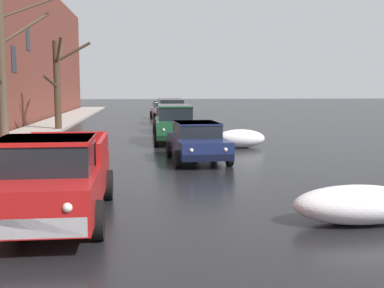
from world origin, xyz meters
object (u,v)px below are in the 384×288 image
at_px(pickup_truck_red_approaching_near_lane, 52,177).
at_px(sedan_white_at_far_intersection, 163,110).
at_px(sedan_black_parked_far_down_block, 169,119).
at_px(bare_tree_mid_block, 2,69).
at_px(bare_tree_far_down_block, 58,81).
at_px(suv_grey_queued_behind_truck, 171,110).
at_px(sedan_darkblue_parked_kerbside_close, 197,141).
at_px(suv_green_parked_kerbside_mid, 175,122).

distance_m(pickup_truck_red_approaching_near_lane, sedan_white_at_far_intersection, 31.21).
height_order(pickup_truck_red_approaching_near_lane, sedan_black_parked_far_down_block, pickup_truck_red_approaching_near_lane).
height_order(bare_tree_mid_block, bare_tree_far_down_block, bare_tree_mid_block).
relative_size(bare_tree_mid_block, suv_grey_queued_behind_truck, 1.33).
distance_m(sedan_darkblue_parked_kerbside_close, sedan_black_parked_far_down_block, 11.63).
height_order(bare_tree_mid_block, pickup_truck_red_approaching_near_lane, bare_tree_mid_block).
bearing_deg(sedan_darkblue_parked_kerbside_close, suv_grey_queued_behind_truck, 90.24).
bearing_deg(bare_tree_far_down_block, sedan_black_parked_far_down_block, -9.52).
bearing_deg(bare_tree_mid_block, sedan_darkblue_parked_kerbside_close, -9.48).
distance_m(bare_tree_mid_block, suv_grey_queued_behind_truck, 17.89).
bearing_deg(bare_tree_mid_block, suv_grey_queued_behind_truck, 66.67).
bearing_deg(bare_tree_far_down_block, sedan_darkblue_parked_kerbside_close, -60.94).
bearing_deg(bare_tree_far_down_block, bare_tree_mid_block, -90.11).
relative_size(pickup_truck_red_approaching_near_lane, suv_green_parked_kerbside_mid, 1.16).
bearing_deg(pickup_truck_red_approaching_near_lane, sedan_darkblue_parked_kerbside_close, 63.63).
distance_m(bare_tree_far_down_block, sedan_black_parked_far_down_block, 7.09).
xyz_separation_m(suv_green_parked_kerbside_mid, sedan_white_at_far_intersection, (0.03, 17.44, -0.24)).
height_order(pickup_truck_red_approaching_near_lane, suv_green_parked_kerbside_mid, suv_green_parked_kerbside_mid).
bearing_deg(pickup_truck_red_approaching_near_lane, bare_tree_mid_block, 110.73).
height_order(bare_tree_mid_block, sedan_white_at_far_intersection, bare_tree_mid_block).
relative_size(sedan_black_parked_far_down_block, sedan_white_at_far_intersection, 0.97).
distance_m(suv_grey_queued_behind_truck, sedan_white_at_far_intersection, 5.98).
distance_m(sedan_black_parked_far_down_block, suv_grey_queued_behind_truck, 5.87).
distance_m(suv_green_parked_kerbside_mid, sedan_black_parked_far_down_block, 5.64).
bearing_deg(pickup_truck_red_approaching_near_lane, sedan_white_at_far_intersection, 83.86).
relative_size(bare_tree_mid_block, suv_green_parked_kerbside_mid, 1.33).
xyz_separation_m(bare_tree_mid_block, bare_tree_far_down_block, (0.02, 11.55, -0.32)).
distance_m(pickup_truck_red_approaching_near_lane, sedan_darkblue_parked_kerbside_close, 8.49).
height_order(suv_grey_queued_behind_truck, sedan_white_at_far_intersection, suv_grey_queued_behind_truck).
xyz_separation_m(bare_tree_mid_block, pickup_truck_red_approaching_near_lane, (3.33, -8.79, -2.45)).
height_order(bare_tree_far_down_block, sedan_darkblue_parked_kerbside_close, bare_tree_far_down_block).
relative_size(suv_green_parked_kerbside_mid, sedan_black_parked_far_down_block, 1.14).
xyz_separation_m(bare_tree_mid_block, sedan_black_parked_far_down_block, (6.65, 10.43, -2.58)).
distance_m(bare_tree_mid_block, bare_tree_far_down_block, 11.55).
bearing_deg(bare_tree_mid_block, bare_tree_far_down_block, 89.89).
xyz_separation_m(sedan_darkblue_parked_kerbside_close, sedan_black_parked_far_down_block, (-0.45, 11.62, -0.00)).
height_order(bare_tree_far_down_block, sedan_white_at_far_intersection, bare_tree_far_down_block).
bearing_deg(bare_tree_mid_block, sedan_white_at_far_intersection, 73.32).
relative_size(pickup_truck_red_approaching_near_lane, sedan_black_parked_far_down_block, 1.32).
height_order(bare_tree_far_down_block, pickup_truck_red_approaching_near_lane, bare_tree_far_down_block).
xyz_separation_m(bare_tree_far_down_block, suv_green_parked_kerbside_mid, (6.61, -6.74, -2.03)).
bearing_deg(sedan_darkblue_parked_kerbside_close, sedan_black_parked_far_down_block, 92.22).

